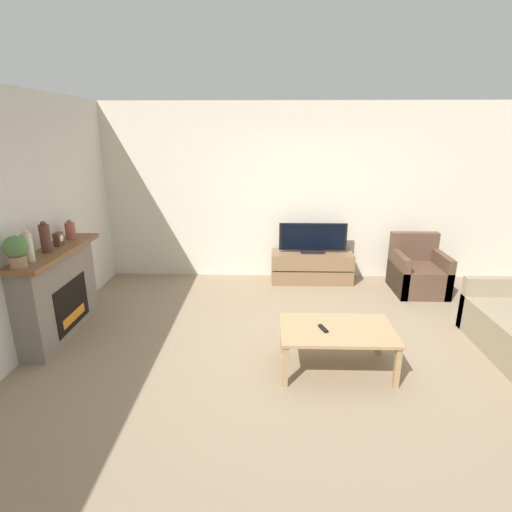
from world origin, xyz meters
name	(u,v)px	position (x,y,z in m)	size (l,w,h in m)	color
ground_plane	(312,351)	(0.00, 0.00, 0.00)	(24.00, 24.00, 0.00)	#89755B
wall_back	(299,193)	(0.00, 2.40, 1.35)	(12.00, 0.06, 2.70)	beige
wall_left	(13,227)	(-3.04, 0.00, 1.35)	(0.06, 12.00, 2.70)	beige
fireplace	(58,291)	(-2.87, 0.32, 0.53)	(0.40, 1.46, 1.03)	slate
mantel_vase_left	(28,247)	(-2.85, -0.12, 1.18)	(0.10, 0.10, 0.33)	beige
mantel_vase_centre_left	(45,238)	(-2.85, 0.21, 1.19)	(0.11, 0.11, 0.34)	#512D23
mantel_vase_right	(70,230)	(-2.85, 0.76, 1.14)	(0.12, 0.12, 0.24)	#994C3D
mantel_clock	(59,239)	(-2.85, 0.46, 1.10)	(0.08, 0.11, 0.15)	brown
potted_plant	(16,250)	(-2.85, -0.30, 1.20)	(0.22, 0.22, 0.31)	#936B4C
tv_stand	(312,267)	(0.21, 2.11, 0.24)	(1.25, 0.45, 0.47)	brown
tv	(313,239)	(0.21, 2.10, 0.69)	(1.03, 0.18, 0.46)	black
armchair	(417,273)	(1.73, 1.76, 0.27)	(0.70, 0.76, 0.82)	brown
coffee_table	(337,333)	(0.19, -0.33, 0.39)	(1.10, 0.68, 0.44)	#A37F56
remote	(323,328)	(0.05, -0.35, 0.45)	(0.09, 0.15, 0.02)	black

